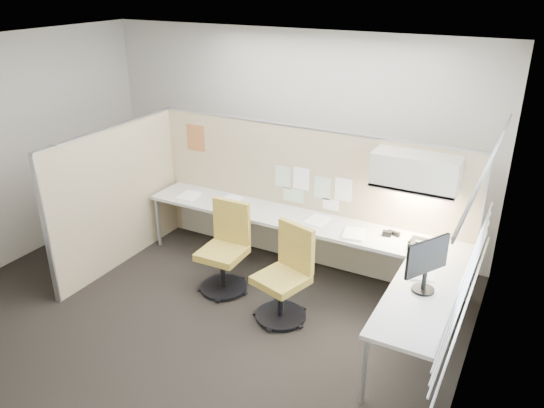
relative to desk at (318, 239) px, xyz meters
The scene contains 25 objects.
floor 1.58m from the desk, 129.58° to the right, with size 5.50×4.50×0.01m, color black.
ceiling 2.64m from the desk, 129.58° to the right, with size 5.50×4.50×0.01m, color white.
wall_back 1.66m from the desk, 129.62° to the left, with size 5.50×0.02×2.80m, color beige.
wall_left 3.93m from the desk, 162.99° to the right, with size 0.02×4.50×2.80m, color beige.
wall_right 2.28m from the desk, 31.75° to the right, with size 0.02×4.50×2.80m, color beige.
window_pane 2.32m from the desk, 32.11° to the right, with size 0.01×2.80×1.30m, color #949EAC.
partition_back 0.67m from the desk, 128.75° to the left, with size 4.10×0.06×1.75m, color tan.
partition_left 2.52m from the desk, 165.56° to the right, with size 0.06×2.20×1.75m, color tan.
desk is the anchor object (origin of this frame).
overhead_bin 1.35m from the desk, 15.24° to the left, with size 0.90×0.36×0.38m, color beige.
task_light_strip 1.22m from the desk, 15.24° to the left, with size 0.60×0.06×0.02m, color #FFEABF.
pinned_papers 0.69m from the desk, 124.37° to the left, with size 1.01×0.00×0.47m.
poster 2.19m from the desk, 167.47° to the left, with size 0.28×0.00×0.35m, color orange.
chair_left 1.07m from the desk, 148.53° to the right, with size 0.55×0.55×1.04m.
chair_right 0.76m from the desk, 92.82° to the right, with size 0.60×0.61×1.03m.
monitor 1.61m from the desk, 28.08° to the right, with size 0.28×0.45×0.53m.
phone 1.15m from the desk, ahead, with size 0.22×0.21×0.12m.
stapler 0.86m from the desk, 17.06° to the left, with size 0.14×0.04×0.05m, color black.
tape_dispenser 0.79m from the desk, 14.83° to the left, with size 0.10×0.06×0.06m, color black.
coat_hook 3.01m from the desk, 150.16° to the right, with size 0.18×0.42×1.29m.
paper_stack_0 1.88m from the desk, behind, with size 0.23×0.30×0.03m, color white.
paper_stack_1 1.36m from the desk, behind, with size 0.23×0.30×0.02m, color white.
paper_stack_2 0.25m from the desk, 116.59° to the left, with size 0.23×0.30×0.01m, color white.
paper_stack_3 0.44m from the desk, ahead, with size 0.23×0.30×0.03m, color white.
paper_stack_4 1.35m from the desk, 18.42° to the right, with size 0.23×0.30×0.02m, color white.
Camera 1 is at (3.02, -3.93, 3.44)m, focal length 35.00 mm.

